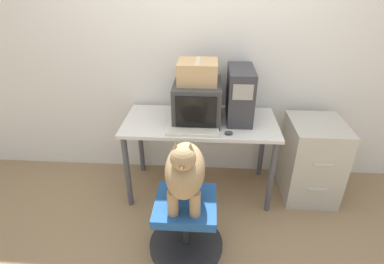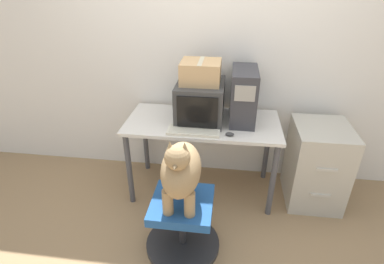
% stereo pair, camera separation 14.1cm
% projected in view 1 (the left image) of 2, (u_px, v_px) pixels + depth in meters
% --- Properties ---
extents(ground_plane, '(12.00, 12.00, 0.00)m').
position_uv_depth(ground_plane, '(198.00, 210.00, 2.74)').
color(ground_plane, '#937551').
extents(wall_back, '(8.00, 0.05, 2.60)m').
position_uv_depth(wall_back, '(203.00, 49.00, 2.75)').
color(wall_back, silver).
rests_on(wall_back, ground_plane).
extents(desk, '(1.36, 0.65, 0.76)m').
position_uv_depth(desk, '(200.00, 130.00, 2.71)').
color(desk, silver).
rests_on(desk, ground_plane).
extents(crt_monitor, '(0.41, 0.48, 0.34)m').
position_uv_depth(crt_monitor, '(197.00, 101.00, 2.63)').
color(crt_monitor, '#383838').
rests_on(crt_monitor, desk).
extents(pc_tower, '(0.22, 0.45, 0.46)m').
position_uv_depth(pc_tower, '(240.00, 94.00, 2.61)').
color(pc_tower, '#333338').
rests_on(pc_tower, desk).
extents(keyboard, '(0.43, 0.17, 0.03)m').
position_uv_depth(keyboard, '(193.00, 131.00, 2.47)').
color(keyboard, beige).
rests_on(keyboard, desk).
extents(computer_mouse, '(0.07, 0.05, 0.03)m').
position_uv_depth(computer_mouse, '(229.00, 133.00, 2.44)').
color(computer_mouse, '#333333').
rests_on(computer_mouse, desk).
extents(office_chair, '(0.58, 0.58, 0.46)m').
position_uv_depth(office_chair, '(186.00, 225.00, 2.29)').
color(office_chair, '#262628').
rests_on(office_chair, ground_plane).
extents(dog, '(0.27, 0.47, 0.57)m').
position_uv_depth(dog, '(185.00, 170.00, 2.01)').
color(dog, '#9E7F56').
rests_on(dog, office_chair).
extents(filing_cabinet, '(0.48, 0.55, 0.76)m').
position_uv_depth(filing_cabinet, '(311.00, 160.00, 2.80)').
color(filing_cabinet, '#B7B2A3').
rests_on(filing_cabinet, ground_plane).
extents(cardboard_box, '(0.33, 0.30, 0.19)m').
position_uv_depth(cardboard_box, '(198.00, 72.00, 2.51)').
color(cardboard_box, tan).
rests_on(cardboard_box, crt_monitor).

